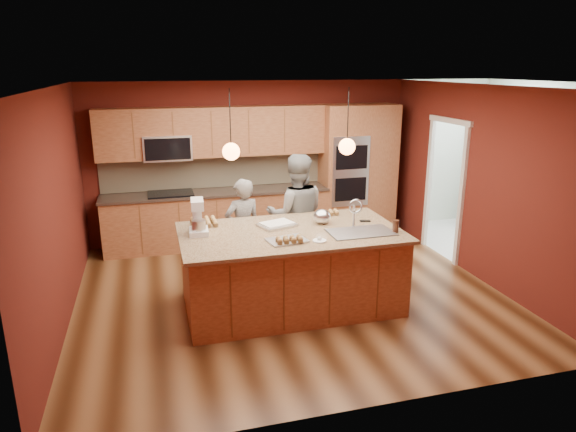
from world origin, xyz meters
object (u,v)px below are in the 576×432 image
object	(u,v)px
person_left	(243,230)
person_right	(296,215)
island	(292,268)
mixing_bowl	(322,217)
stand_mixer	(198,219)

from	to	relation	value
person_left	person_right	size ratio (longest dim) A/B	0.83
island	person_left	bearing A→B (deg)	113.10
person_right	mixing_bowl	xyz separation A→B (m)	(0.11, -0.80, 0.20)
person_right	mixing_bowl	world-z (taller)	person_right
stand_mixer	island	bearing A→B (deg)	-6.06
person_left	stand_mixer	bearing A→B (deg)	36.34
person_right	mixing_bowl	size ratio (longest dim) A/B	7.78
person_right	island	bearing A→B (deg)	80.82
person_left	mixing_bowl	bearing A→B (deg)	124.36
person_left	person_right	world-z (taller)	person_right
island	stand_mixer	world-z (taller)	stand_mixer
island	person_left	distance (m)	1.12
person_right	stand_mixer	world-z (taller)	person_right
person_left	stand_mixer	distance (m)	1.15
island	stand_mixer	xyz separation A→B (m)	(-1.11, 0.19, 0.67)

